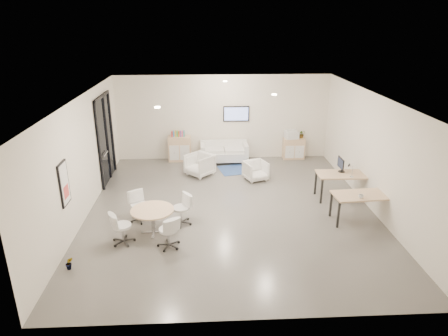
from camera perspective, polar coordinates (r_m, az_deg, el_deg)
room_shell at (r=10.87m, az=1.01°, el=1.69°), size 9.60×10.60×4.80m
glass_door at (r=13.66m, az=-16.58°, el=4.37°), size 0.09×1.90×2.85m
artwork at (r=9.92m, az=-21.87°, el=-2.11°), size 0.05×0.54×1.04m
wall_tv at (r=15.15m, az=1.76°, el=7.74°), size 0.98×0.06×0.58m
ceiling_spots at (r=11.27m, az=-0.26°, el=10.68°), size 3.14×4.14×0.03m
sideboard_left at (r=15.27m, az=-6.34°, el=2.77°), size 0.85×0.44×0.96m
sideboard_right at (r=15.67m, az=9.91°, el=2.78°), size 0.82×0.40×0.82m
books at (r=15.10m, az=-6.59°, el=4.90°), size 0.49×0.14×0.22m
printer at (r=15.48m, az=9.63°, el=4.77°), size 0.53×0.47×0.33m
loveseat at (r=15.10m, az=-0.00°, el=2.23°), size 1.78×0.92×0.66m
blue_rug at (r=14.45m, az=2.45°, el=-0.15°), size 1.73×1.34×0.01m
armchair_left at (r=13.79m, az=-3.50°, el=0.61°), size 1.10×1.10×0.83m
armchair_right at (r=13.42m, az=4.56°, el=-0.26°), size 0.88×0.85×0.71m
desk_rear at (r=12.40m, az=16.61°, el=-1.13°), size 1.55×0.82×0.79m
desk_front at (r=11.15m, az=19.08°, el=-3.95°), size 1.55×0.85×0.78m
monitor at (r=12.41m, az=16.37°, el=0.48°), size 0.20×0.50×0.44m
round_table at (r=10.19m, az=-10.18°, el=-6.29°), size 1.08×1.08×0.66m
meeting_chairs at (r=10.26m, az=-10.12°, el=-7.09°), size 2.16×2.16×0.82m
plant_cabinet at (r=15.60m, az=11.04°, el=4.66°), size 0.35×0.37×0.24m
plant_floor at (r=9.55m, az=-21.18°, el=-12.97°), size 0.23×0.33×0.13m
cup at (r=10.86m, az=19.00°, el=-3.80°), size 0.14×0.12×0.12m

